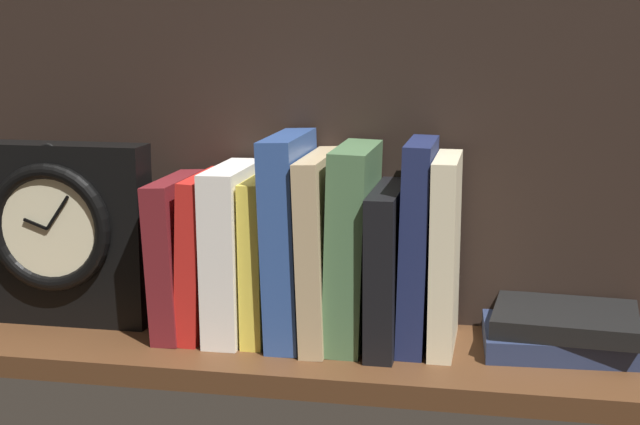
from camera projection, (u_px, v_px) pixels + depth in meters
ground_plane at (296, 352)px, 109.35cm from camera, size 95.49×22.05×2.50cm
back_panel at (314, 161)px, 115.32cm from camera, size 95.49×1.20×38.68cm
book_maroon_dawkins at (178, 255)px, 111.82cm from camera, size 3.88×14.05×18.27cm
book_red_requiem at (204, 254)px, 111.17cm from camera, size 3.34×13.34×18.73cm
book_white_catcher at (233, 251)px, 110.39cm from camera, size 4.17×14.09×19.75cm
book_yellow_seinlanguage at (263, 257)px, 109.82cm from camera, size 2.56×12.60×18.65cm
book_blue_modern at (291, 238)px, 108.71cm from camera, size 4.49×14.67×23.59cm
book_tan_shortstories at (321, 248)px, 108.25cm from camera, size 3.45×15.77×21.41cm
book_green_romantic at (353, 245)px, 107.45cm from camera, size 4.67×14.01×22.48cm
book_black_skeptic at (387, 266)px, 107.15cm from camera, size 3.26×16.06×17.85cm
book_navy_bierce at (417, 245)px, 105.98cm from camera, size 3.40×12.06×23.22cm
book_cream_twain at (445, 253)px, 105.56cm from camera, size 2.73×12.64×21.54cm
framed_clock at (58, 232)px, 114.03cm from camera, size 21.80×6.14×22.11cm
book_stack_side at (565, 331)px, 105.99cm from camera, size 18.60×13.85×4.58cm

